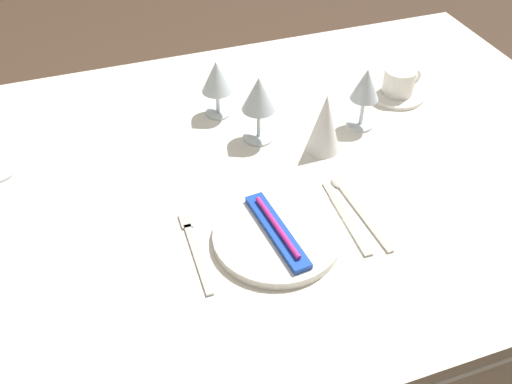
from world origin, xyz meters
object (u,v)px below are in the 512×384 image
toothbrush_package (277,230)px  wine_glass_left (366,87)px  fork_outer (195,248)px  coffee_cup_left (399,81)px  dinner_plate (277,236)px  wine_glass_far (217,79)px  wine_glass_right (259,97)px  dinner_knife (347,219)px  napkin_folded (325,123)px  spoon_soup (354,203)px

toothbrush_package → wine_glass_left: wine_glass_left is taller
toothbrush_package → fork_outer: toothbrush_package is taller
toothbrush_package → coffee_cup_left: coffee_cup_left is taller
toothbrush_package → dinner_plate: bearing=180.0°
fork_outer → wine_glass_far: wine_glass_far is taller
toothbrush_package → coffee_cup_left: bearing=38.5°
fork_outer → wine_glass_right: bearing=51.8°
dinner_knife → wine_glass_far: bearing=107.1°
dinner_knife → napkin_folded: (0.05, 0.23, 0.07)m
wine_glass_left → dinner_plate: bearing=-138.3°
fork_outer → wine_glass_right: size_ratio=1.32×
toothbrush_package → fork_outer: bearing=169.5°
fork_outer → coffee_cup_left: coffee_cup_left is taller
toothbrush_package → wine_glass_right: wine_glass_right is taller
fork_outer → dinner_knife: (0.30, -0.02, 0.00)m
wine_glass_far → dinner_knife: bearing=-72.9°
dinner_plate → dinner_knife: 0.15m
spoon_soup → wine_glass_far: wine_glass_far is taller
wine_glass_left → wine_glass_far: wine_glass_left is taller
wine_glass_right → napkin_folded: (0.12, -0.09, -0.04)m
wine_glass_right → toothbrush_package: bearing=-103.3°
coffee_cup_left → wine_glass_far: (-0.45, 0.07, 0.06)m
dinner_knife → napkin_folded: size_ratio=1.50×
toothbrush_package → wine_glass_far: bearing=88.1°
dinner_plate → coffee_cup_left: bearing=38.5°
fork_outer → spoon_soup: 0.34m
dinner_plate → toothbrush_package: 0.02m
wine_glass_right → napkin_folded: size_ratio=1.12×
dinner_knife → fork_outer: bearing=175.6°
dinner_plate → dinner_knife: (0.15, 0.00, -0.01)m
spoon_soup → toothbrush_package: bearing=-167.2°
dinner_plate → spoon_soup: dinner_plate is taller
toothbrush_package → wine_glass_right: 0.34m
spoon_soup → napkin_folded: bearing=85.5°
toothbrush_package → fork_outer: 0.16m
wine_glass_far → napkin_folded: same height
wine_glass_left → napkin_folded: bearing=-155.8°
dinner_knife → coffee_cup_left: coffee_cup_left is taller
spoon_soup → wine_glass_left: bearing=60.6°
dinner_knife → wine_glass_far: wine_glass_far is taller
napkin_folded → dinner_knife: bearing=-101.9°
wine_glass_left → wine_glass_right: (-0.25, 0.03, 0.01)m
toothbrush_package → dinner_knife: toothbrush_package is taller
dinner_knife → wine_glass_left: wine_glass_left is taller
dinner_plate → wine_glass_far: 0.45m
fork_outer → dinner_knife: 0.30m
toothbrush_package → coffee_cup_left: size_ratio=2.09×
wine_glass_left → wine_glass_right: bearing=172.7°
dinner_knife → napkin_folded: 0.24m
spoon_soup → wine_glass_far: (-0.17, 0.40, 0.10)m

